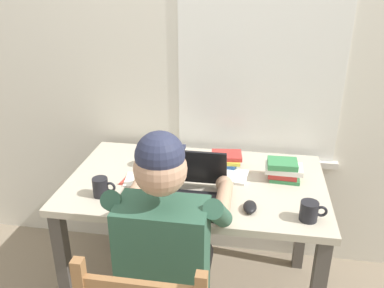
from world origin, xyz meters
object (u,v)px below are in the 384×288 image
(desk, at_px, (196,197))
(book_stack_side, at_px, (225,160))
(landscape_photo_print, at_px, (134,182))
(book_stack_main, at_px, (283,170))
(seated_person, at_px, (169,248))
(coffee_mug_white, at_px, (151,158))
(coffee_mug_spare, at_px, (310,211))
(coffee_mug_dark, at_px, (101,187))
(computer_mouse, at_px, (250,207))
(laptop, at_px, (189,189))

(desk, bearing_deg, book_stack_side, 54.37)
(book_stack_side, xyz_separation_m, landscape_photo_print, (-0.43, -0.26, -0.04))
(book_stack_main, height_order, landscape_photo_print, book_stack_main)
(book_stack_main, relative_size, book_stack_side, 1.05)
(book_stack_side, bearing_deg, landscape_photo_print, -149.46)
(seated_person, distance_m, coffee_mug_white, 0.63)
(coffee_mug_spare, height_order, landscape_photo_print, coffee_mug_spare)
(book_stack_main, distance_m, book_stack_side, 0.32)
(coffee_mug_dark, bearing_deg, desk, 28.09)
(computer_mouse, bearing_deg, seated_person, -144.11)
(seated_person, height_order, coffee_mug_spare, seated_person)
(landscape_photo_print, bearing_deg, coffee_mug_white, 85.77)
(desk, relative_size, coffee_mug_white, 11.24)
(coffee_mug_white, bearing_deg, book_stack_side, 9.76)
(book_stack_main, bearing_deg, laptop, -149.06)
(coffee_mug_dark, height_order, book_stack_side, coffee_mug_dark)
(seated_person, relative_size, coffee_mug_dark, 11.12)
(desk, relative_size, book_stack_side, 7.15)
(landscape_photo_print, bearing_deg, coffee_mug_dark, -118.82)
(computer_mouse, bearing_deg, desk, 139.75)
(coffee_mug_white, relative_size, book_stack_main, 0.61)
(desk, height_order, computer_mouse, computer_mouse)
(seated_person, bearing_deg, desk, 85.18)
(desk, distance_m, book_stack_main, 0.47)
(desk, distance_m, coffee_mug_dark, 0.49)
(desk, xyz_separation_m, book_stack_side, (0.13, 0.18, 0.14))
(computer_mouse, height_order, landscape_photo_print, computer_mouse)
(desk, bearing_deg, coffee_mug_white, 156.33)
(laptop, distance_m, computer_mouse, 0.29)
(coffee_mug_spare, bearing_deg, coffee_mug_dark, 177.02)
(seated_person, relative_size, landscape_photo_print, 9.45)
(book_stack_side, bearing_deg, computer_mouse, -70.45)
(seated_person, bearing_deg, landscape_photo_print, 124.01)
(desk, xyz_separation_m, laptop, (-0.01, -0.18, 0.15))
(coffee_mug_spare, bearing_deg, seated_person, -161.13)
(landscape_photo_print, bearing_deg, coffee_mug_spare, -4.88)
(landscape_photo_print, bearing_deg, book_stack_main, 20.18)
(laptop, bearing_deg, desk, 88.43)
(book_stack_main, bearing_deg, coffee_mug_dark, -160.49)
(laptop, xyz_separation_m, coffee_mug_spare, (0.53, -0.09, -0.01))
(seated_person, xyz_separation_m, coffee_mug_spare, (0.57, 0.19, 0.11))
(laptop, bearing_deg, coffee_mug_spare, -9.27)
(laptop, relative_size, book_stack_side, 1.83)
(seated_person, xyz_separation_m, laptop, (0.03, 0.28, 0.12))
(coffee_mug_dark, bearing_deg, coffee_mug_spare, -2.98)
(desk, xyz_separation_m, landscape_photo_print, (-0.30, -0.07, 0.10))
(desk, distance_m, laptop, 0.24)
(landscape_photo_print, bearing_deg, laptop, -11.77)
(book_stack_side, bearing_deg, book_stack_main, -18.66)
(book_stack_side, bearing_deg, seated_person, -104.68)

